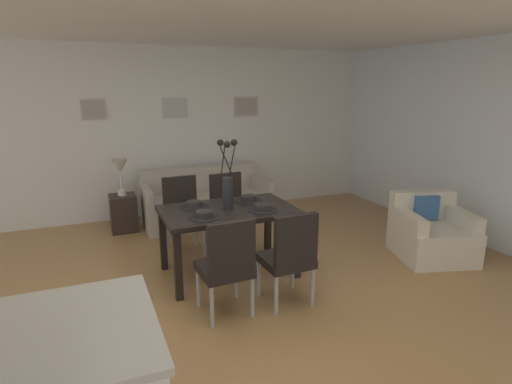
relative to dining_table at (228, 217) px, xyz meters
name	(u,v)px	position (x,y,z in m)	size (l,w,h in m)	color
ground_plane	(225,310)	(-0.30, -0.74, -0.65)	(9.00, 9.00, 0.00)	#A87A47
back_wall_panel	(156,133)	(-0.30, 2.51, 0.65)	(9.00, 0.10, 2.60)	silver
side_window_wall	(488,144)	(3.35, -0.34, 0.65)	(0.10, 6.30, 2.60)	white
ceiling_panel	(204,10)	(-0.30, -0.34, 1.99)	(9.00, 7.20, 0.08)	white
dining_table	(228,217)	(0.00, 0.00, 0.00)	(1.40, 0.88, 0.74)	black
dining_chair_near_left	(227,263)	(-0.30, -0.84, -0.14)	(0.46, 0.46, 0.92)	black
dining_chair_near_right	(183,211)	(-0.30, 0.87, -0.14)	(0.45, 0.45, 0.92)	black
dining_chair_far_left	(290,254)	(0.29, -0.87, -0.14)	(0.45, 0.45, 0.92)	black
dining_chair_far_right	(229,206)	(0.29, 0.83, -0.14)	(0.45, 0.45, 0.92)	black
centerpiece_vase	(228,183)	(0.00, 0.00, 0.37)	(0.21, 0.23, 0.73)	#232326
placemat_near_left	(205,217)	(-0.32, -0.20, 0.09)	(0.32, 0.32, 0.01)	black
bowl_near_left	(204,214)	(-0.32, -0.20, 0.13)	(0.17, 0.17, 0.07)	#2D2826
placemat_near_right	(194,207)	(-0.32, 0.20, 0.09)	(0.32, 0.32, 0.01)	black
bowl_near_right	(194,203)	(-0.32, 0.20, 0.13)	(0.17, 0.17, 0.07)	#2D2826
placemat_far_left	(263,210)	(0.32, -0.20, 0.09)	(0.32, 0.32, 0.01)	black
bowl_far_left	(263,207)	(0.32, -0.20, 0.13)	(0.17, 0.17, 0.07)	#2D2826
placemat_far_right	(249,201)	(0.32, 0.20, 0.09)	(0.32, 0.32, 0.01)	black
bowl_far_right	(249,198)	(0.32, 0.20, 0.13)	(0.17, 0.17, 0.07)	#2D2826
sofa	(206,203)	(0.28, 1.87, -0.37)	(1.86, 0.84, 0.80)	#B2A899
side_table	(124,213)	(-0.92, 1.89, -0.39)	(0.36, 0.36, 0.52)	black
table_lamp	(120,169)	(-0.92, 1.89, 0.24)	(0.22, 0.22, 0.51)	beige
armchair	(431,234)	(2.40, -0.50, -0.36)	(0.99, 0.99, 0.75)	beige
framed_picture_left	(93,109)	(-1.17, 2.44, 1.03)	(0.34, 0.03, 0.29)	#B2ADA3
framed_picture_center	(175,108)	(0.00, 2.44, 1.03)	(0.38, 0.03, 0.29)	#B2ADA3
framed_picture_right	(246,106)	(1.17, 2.44, 1.03)	(0.41, 0.03, 0.31)	#B2ADA3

